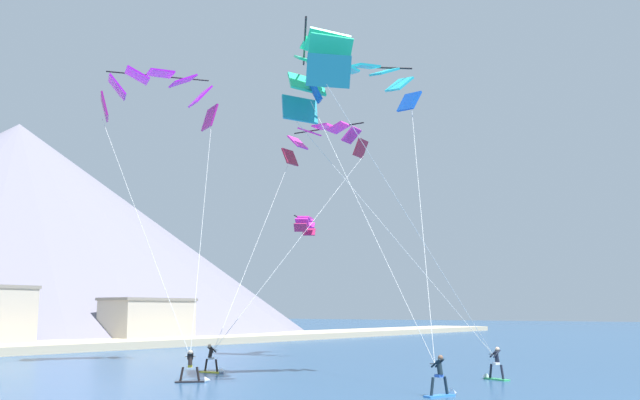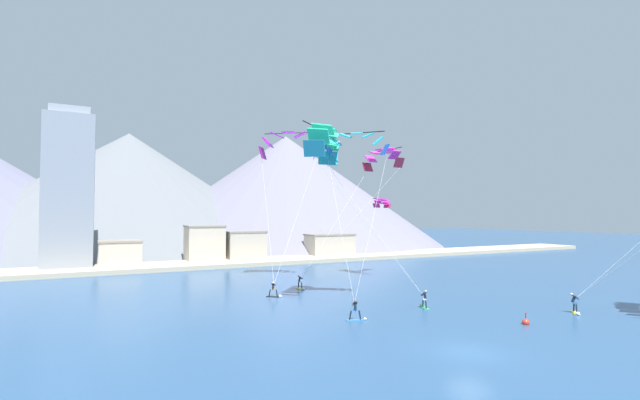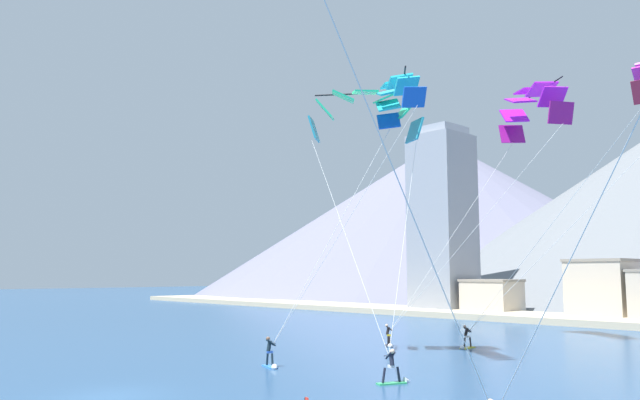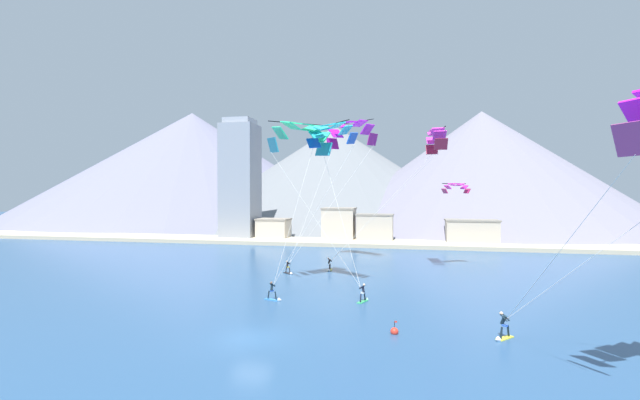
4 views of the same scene
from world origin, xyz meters
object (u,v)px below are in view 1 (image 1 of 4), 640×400
at_px(kitesurfer_near_trail, 195,373).
at_px(parafoil_kite_far_right, 318,68).
at_px(kitesurfer_near_lead, 214,364).
at_px(parafoil_kite_near_lead, 324,139).
at_px(parafoil_kite_distant_high_outer, 305,223).
at_px(parafoil_kite_near_trail, 160,92).
at_px(kitesurfer_far_right, 493,370).
at_px(parafoil_kite_mid_center, 365,81).
at_px(kitesurfer_mid_center, 443,383).

relative_size(kitesurfer_near_trail, parafoil_kite_far_right, 0.10).
xyz_separation_m(kitesurfer_near_lead, parafoil_kite_near_lead, (12.85, 1.75, 15.91)).
xyz_separation_m(kitesurfer_near_lead, parafoil_kite_distant_high_outer, (15.68, 5.76, 10.05)).
distance_m(parafoil_kite_near_lead, parafoil_kite_near_trail, 12.74).
bearing_deg(kitesurfer_near_trail, parafoil_kite_distant_high_outer, 23.78).
distance_m(kitesurfer_near_trail, parafoil_kite_distant_high_outer, 24.13).
xyz_separation_m(kitesurfer_far_right, parafoil_kite_far_right, (-7.30, 5.81, 15.35)).
relative_size(parafoil_kite_near_trail, parafoil_kite_far_right, 1.17).
distance_m(parafoil_kite_near_trail, parafoil_kite_mid_center, 16.96).
distance_m(kitesurfer_near_trail, kitesurfer_mid_center, 12.69).
bearing_deg(kitesurfer_far_right, kitesurfer_near_trail, 132.27).
bearing_deg(kitesurfer_near_lead, parafoil_kite_mid_center, -78.71).
bearing_deg(parafoil_kite_mid_center, parafoil_kite_near_lead, 44.96).
height_order(parafoil_kite_near_trail, parafoil_kite_mid_center, parafoil_kite_near_trail).
bearing_deg(parafoil_kite_near_trail, kitesurfer_near_trail, -119.73).
distance_m(kitesurfer_far_right, parafoil_kite_far_right, 17.96).
bearing_deg(parafoil_kite_mid_center, parafoil_kite_near_trail, 90.58).
relative_size(parafoil_kite_near_lead, parafoil_kite_near_trail, 0.87).
bearing_deg(parafoil_kite_distant_high_outer, kitesurfer_mid_center, -129.93).
distance_m(parafoil_kite_near_trail, parafoil_kite_far_right, 16.56).
xyz_separation_m(kitesurfer_near_lead, parafoil_kite_mid_center, (1.84, -9.24, 15.42)).
relative_size(parafoil_kite_near_lead, parafoil_kite_far_right, 1.02).
bearing_deg(parafoil_kite_near_trail, parafoil_kite_far_right, -101.05).
height_order(kitesurfer_near_trail, kitesurfer_mid_center, kitesurfer_mid_center).
relative_size(kitesurfer_near_trail, parafoil_kite_near_lead, 0.10).
bearing_deg(parafoil_kite_near_lead, kitesurfer_far_right, -113.54).
bearing_deg(parafoil_kite_near_trail, parafoil_kite_mid_center, -89.42).
distance_m(kitesurfer_near_lead, parafoil_kite_near_trail, 19.53).
distance_m(kitesurfer_mid_center, kitesurfer_far_right, 8.11).
relative_size(kitesurfer_mid_center, parafoil_kite_near_lead, 0.11).
xyz_separation_m(kitesurfer_far_right, parafoil_kite_distant_high_outer, (9.84, 20.09, 10.02)).
height_order(parafoil_kite_near_trail, parafoil_kite_far_right, parafoil_kite_near_trail).
bearing_deg(kitesurfer_near_lead, kitesurfer_far_right, -67.82).
bearing_deg(parafoil_kite_distant_high_outer, kitesurfer_near_trail, -156.22).
height_order(kitesurfer_near_lead, parafoil_kite_mid_center, parafoil_kite_mid_center).
distance_m(kitesurfer_near_lead, kitesurfer_far_right, 15.48).
bearing_deg(parafoil_kite_near_trail, parafoil_kite_distant_high_outer, -7.21).
distance_m(kitesurfer_far_right, parafoil_kite_near_lead, 23.66).
height_order(kitesurfer_near_trail, parafoil_kite_mid_center, parafoil_kite_mid_center).
distance_m(kitesurfer_mid_center, parafoil_kite_near_trail, 29.47).
bearing_deg(parafoil_kite_mid_center, kitesurfer_near_trail, 135.33).
bearing_deg(kitesurfer_far_right, kitesurfer_mid_center, -171.21).
bearing_deg(parafoil_kite_near_lead, parafoil_kite_distant_high_outer, 54.76).
relative_size(parafoil_kite_near_trail, parafoil_kite_distant_high_outer, 4.93).
bearing_deg(kitesurfer_far_right, parafoil_kite_far_right, 141.50).
bearing_deg(parafoil_kite_mid_center, kitesurfer_mid_center, -122.37).
relative_size(parafoil_kite_mid_center, parafoil_kite_far_right, 0.98).
distance_m(kitesurfer_far_right, parafoil_kite_distant_high_outer, 24.52).
bearing_deg(parafoil_kite_far_right, kitesurfer_near_trail, 118.25).
xyz_separation_m(kitesurfer_near_trail, parafoil_kite_distant_high_outer, (20.07, 8.84, 10.07)).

